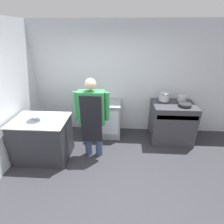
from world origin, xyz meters
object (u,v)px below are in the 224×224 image
(stove, at_px, (171,122))
(stock_pot, at_px, (164,96))
(mixing_bowl, at_px, (35,117))
(sauce_pot, at_px, (182,98))
(fridge_unit, at_px, (107,119))
(person_cook, at_px, (92,115))
(saute_pan, at_px, (185,104))

(stove, distance_m, stock_pot, 0.64)
(stove, distance_m, mixing_bowl, 3.02)
(sauce_pot, bearing_deg, fridge_unit, -179.52)
(mixing_bowl, distance_m, stock_pot, 2.82)
(stock_pot, bearing_deg, person_cook, -151.01)
(stock_pot, height_order, saute_pan, stock_pot)
(person_cook, relative_size, sauce_pot, 8.65)
(sauce_pot, bearing_deg, stove, -144.88)
(stove, xyz_separation_m, fridge_unit, (-1.55, 0.12, -0.03))
(saute_pan, xyz_separation_m, sauce_pot, (0.00, 0.27, 0.04))
(fridge_unit, height_order, stock_pot, stock_pot)
(mixing_bowl, xyz_separation_m, stock_pot, (2.63, 1.01, 0.12))
(person_cook, bearing_deg, fridge_unit, 75.29)
(person_cook, xyz_separation_m, stock_pot, (1.56, 0.86, 0.10))
(stove, distance_m, fridge_unit, 1.55)
(fridge_unit, height_order, person_cook, person_cook)
(sauce_pot, bearing_deg, mixing_bowl, -161.51)
(fridge_unit, height_order, mixing_bowl, mixing_bowl)
(fridge_unit, xyz_separation_m, mixing_bowl, (-1.30, -1.00, 0.51))
(stove, height_order, fridge_unit, stove)
(mixing_bowl, bearing_deg, person_cook, 8.07)
(sauce_pot, bearing_deg, stock_pot, -180.00)
(person_cook, distance_m, stock_pot, 1.78)
(fridge_unit, height_order, sauce_pot, sauce_pot)
(saute_pan, height_order, sauce_pot, sauce_pot)
(fridge_unit, distance_m, stock_pot, 1.47)
(person_cook, relative_size, mixing_bowl, 6.24)
(fridge_unit, relative_size, person_cook, 0.52)
(mixing_bowl, distance_m, sauce_pot, 3.20)
(stock_pot, bearing_deg, sauce_pot, 0.00)
(fridge_unit, distance_m, sauce_pot, 1.83)
(saute_pan, bearing_deg, person_cook, -163.07)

